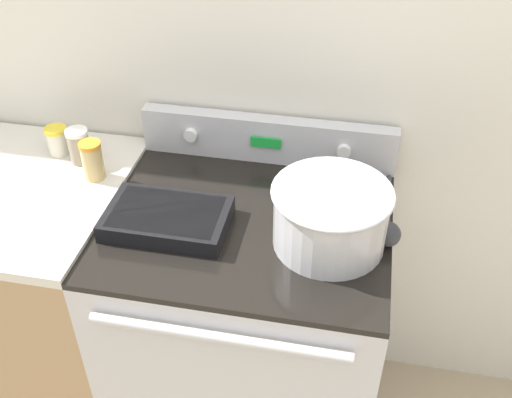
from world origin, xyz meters
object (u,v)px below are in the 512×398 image
at_px(spice_jar_orange_cap, 92,160).
at_px(spice_jar_yellow_cap, 58,140).
at_px(casserole_dish, 167,218).
at_px(spice_jar_white_cap, 79,146).
at_px(ladle, 388,229).
at_px(mixing_bowl, 331,214).

height_order(spice_jar_orange_cap, spice_jar_yellow_cap, spice_jar_orange_cap).
distance_m(spice_jar_orange_cap, spice_jar_yellow_cap, 0.19).
xyz_separation_m(casserole_dish, spice_jar_white_cap, (-0.34, 0.23, 0.04)).
distance_m(ladle, spice_jar_orange_cap, 0.85).
xyz_separation_m(spice_jar_orange_cap, spice_jar_yellow_cap, (-0.16, 0.10, -0.01)).
xyz_separation_m(casserole_dish, spice_jar_yellow_cap, (-0.43, 0.26, 0.03)).
bearing_deg(mixing_bowl, casserole_dish, -177.64).
bearing_deg(ladle, mixing_bowl, -162.02).
bearing_deg(spice_jar_yellow_cap, spice_jar_orange_cap, -32.30).
relative_size(spice_jar_orange_cap, spice_jar_white_cap, 1.09).
xyz_separation_m(spice_jar_orange_cap, spice_jar_white_cap, (-0.07, 0.07, -0.00)).
bearing_deg(casserole_dish, spice_jar_orange_cap, 149.78).
bearing_deg(spice_jar_yellow_cap, casserole_dish, -31.00).
height_order(casserole_dish, spice_jar_yellow_cap, spice_jar_yellow_cap).
height_order(ladle, spice_jar_white_cap, spice_jar_white_cap).
relative_size(casserole_dish, spice_jar_yellow_cap, 3.61).
relative_size(mixing_bowl, spice_jar_white_cap, 2.80).
distance_m(casserole_dish, spice_jar_white_cap, 0.41).
bearing_deg(spice_jar_yellow_cap, mixing_bowl, -15.74).
height_order(mixing_bowl, ladle, mixing_bowl).
xyz_separation_m(ladle, spice_jar_orange_cap, (-0.84, 0.09, 0.04)).
xyz_separation_m(ladle, spice_jar_yellow_cap, (-1.00, 0.19, 0.03)).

